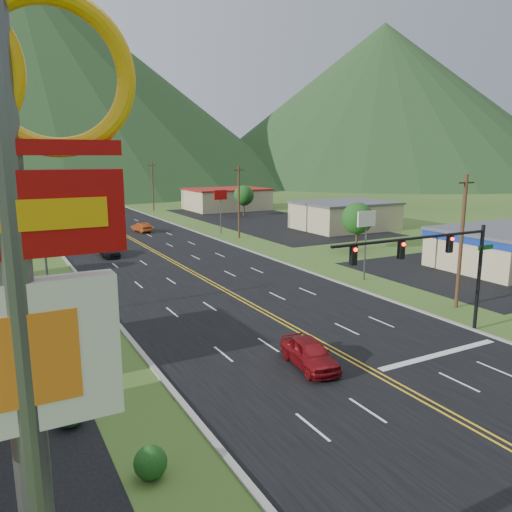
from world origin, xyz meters
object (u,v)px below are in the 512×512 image
car_red_far (142,228)px  car_red_near (310,354)px  car_dark_mid (110,251)px  streetlight_west (31,200)px  traffic_signal (437,256)px  pylon_sign (14,282)px

car_red_far → car_red_near: bearing=75.7°
car_red_near → car_red_far: 52.99m
car_red_near → car_dark_mid: size_ratio=0.97×
streetlight_west → car_red_near: 56.71m
traffic_signal → car_red_near: size_ratio=2.87×
car_red_far → pylon_sign: bearing=64.7°
car_red_near → car_dark_mid: bearing=102.0°
streetlight_west → car_red_near: size_ratio=1.97×
pylon_sign → streetlight_west: (5.32, 68.00, -4.12)m
traffic_signal → pylon_sign: bearing=-152.9°
car_dark_mid → pylon_sign: bearing=-98.7°
streetlight_west → car_dark_mid: streetlight_west is taller
car_dark_mid → streetlight_west: bearing=112.6°
car_red_near → car_dark_mid: 36.22m
pylon_sign → traffic_signal: (23.48, 12.00, -3.97)m
streetlight_west → car_dark_mid: size_ratio=1.90×
car_red_near → car_dark_mid: (-2.78, 36.12, -0.09)m
car_dark_mid → car_red_near: bearing=-80.8°
pylon_sign → car_dark_mid: (11.62, 48.31, -8.61)m
car_red_near → car_red_far: size_ratio=1.08×
car_red_near → car_red_far: car_red_near is taller
traffic_signal → car_red_near: (-9.09, 0.20, -4.55)m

